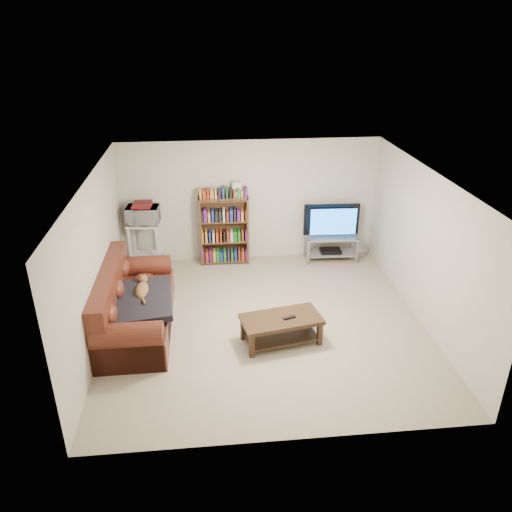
{
  "coord_description": "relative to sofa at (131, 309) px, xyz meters",
  "views": [
    {
      "loc": [
        -0.84,
        -6.75,
        4.39
      ],
      "look_at": [
        -0.1,
        0.4,
        1.0
      ],
      "focal_mm": 35.0,
      "sensor_mm": 36.0,
      "label": 1
    }
  ],
  "objects": [
    {
      "name": "coffee_table",
      "position": [
        2.27,
        -0.61,
        -0.05
      ],
      "size": [
        1.26,
        0.8,
        0.43
      ],
      "rotation": [
        0.0,
        0.0,
        0.19
      ],
      "color": "#321F11",
      "rests_on": "floor"
    },
    {
      "name": "shelf_clutter",
      "position": [
        1.66,
        2.25,
        1.13
      ],
      "size": [
        0.7,
        0.22,
        0.28
      ],
      "rotation": [
        0.0,
        0.0,
        -0.02
      ],
      "color": "silver",
      "rests_on": "bookshelf"
    },
    {
      "name": "wall_right",
      "position": [
        4.59,
        -0.06,
        0.85
      ],
      "size": [
        0.0,
        5.0,
        5.0
      ],
      "primitive_type": "plane",
      "rotation": [
        1.57,
        0.0,
        -1.57
      ],
      "color": "beige",
      "rests_on": "ground"
    },
    {
      "name": "television",
      "position": [
        3.69,
        2.14,
        0.48
      ],
      "size": [
        1.11,
        0.19,
        0.64
      ],
      "primitive_type": "imported",
      "rotation": [
        0.0,
        0.0,
        3.1
      ],
      "color": "black",
      "rests_on": "tv_stand"
    },
    {
      "name": "microwave",
      "position": [
        0.05,
        2.09,
        0.77
      ],
      "size": [
        0.62,
        0.45,
        0.33
      ],
      "primitive_type": "imported",
      "rotation": [
        0.0,
        0.0,
        -0.08
      ],
      "color": "silver",
      "rests_on": "microwave_stand"
    },
    {
      "name": "dvd_player",
      "position": [
        3.69,
        2.14,
        -0.16
      ],
      "size": [
        0.42,
        0.3,
        0.06
      ],
      "primitive_type": "cube",
      "rotation": [
        0.0,
        0.0,
        -0.04
      ],
      "color": "black",
      "rests_on": "tv_stand"
    },
    {
      "name": "tv_stand",
      "position": [
        3.69,
        2.14,
        0.0
      ],
      "size": [
        1.04,
        0.51,
        0.51
      ],
      "rotation": [
        0.0,
        0.0,
        -0.04
      ],
      "color": "#999EA3",
      "rests_on": "floor"
    },
    {
      "name": "bookshelf",
      "position": [
        1.56,
        2.24,
        0.36
      ],
      "size": [
        0.95,
        0.31,
        1.37
      ],
      "rotation": [
        0.0,
        0.0,
        -0.02
      ],
      "color": "#4F331B",
      "rests_on": "floor"
    },
    {
      "name": "wall_left",
      "position": [
        -0.41,
        -0.06,
        0.85
      ],
      "size": [
        0.0,
        5.0,
        5.0
      ],
      "primitive_type": "plane",
      "rotation": [
        1.57,
        0.0,
        1.57
      ],
      "color": "beige",
      "rests_on": "ground"
    },
    {
      "name": "floor",
      "position": [
        2.09,
        -0.06,
        -0.35
      ],
      "size": [
        5.0,
        5.0,
        0.0
      ],
      "primitive_type": "plane",
      "color": "tan",
      "rests_on": "ground"
    },
    {
      "name": "wall_back",
      "position": [
        2.09,
        2.44,
        0.85
      ],
      "size": [
        5.0,
        0.0,
        5.0
      ],
      "primitive_type": "plane",
      "rotation": [
        1.57,
        0.0,
        0.0
      ],
      "color": "beige",
      "rests_on": "ground"
    },
    {
      "name": "sofa",
      "position": [
        0.0,
        0.0,
        0.0
      ],
      "size": [
        1.03,
        2.36,
        1.0
      ],
      "rotation": [
        0.0,
        0.0,
        0.01
      ],
      "color": "#582316",
      "rests_on": "floor"
    },
    {
      "name": "cat",
      "position": [
        0.19,
        0.05,
        0.29
      ],
      "size": [
        0.26,
        0.64,
        0.19
      ],
      "primitive_type": null,
      "rotation": [
        0.0,
        0.0,
        0.01
      ],
      "color": "brown",
      "rests_on": "sofa"
    },
    {
      "name": "remote",
      "position": [
        2.38,
        -0.64,
        0.09
      ],
      "size": [
        0.2,
        0.11,
        0.02
      ],
      "primitive_type": "cube",
      "rotation": [
        0.0,
        0.0,
        0.34
      ],
      "color": "black",
      "rests_on": "coffee_table"
    },
    {
      "name": "blanket",
      "position": [
        0.19,
        -0.16,
        0.23
      ],
      "size": [
        1.01,
        1.25,
        0.19
      ],
      "primitive_type": "cube",
      "rotation": [
        0.05,
        -0.04,
        0.09
      ],
      "color": "black",
      "rests_on": "sofa"
    },
    {
      "name": "ceiling",
      "position": [
        2.09,
        -0.06,
        2.05
      ],
      "size": [
        5.0,
        5.0,
        0.0
      ],
      "primitive_type": "plane",
      "rotation": [
        3.14,
        0.0,
        0.0
      ],
      "color": "white",
      "rests_on": "ground"
    },
    {
      "name": "microwave_stand",
      "position": [
        0.05,
        2.09,
        0.27
      ],
      "size": [
        0.63,
        0.48,
        0.96
      ],
      "rotation": [
        0.0,
        0.0,
        -0.08
      ],
      "color": "silver",
      "rests_on": "floor"
    },
    {
      "name": "wall_front",
      "position": [
        2.09,
        -2.56,
        0.85
      ],
      "size": [
        5.0,
        0.0,
        5.0
      ],
      "primitive_type": "plane",
      "rotation": [
        -1.57,
        0.0,
        0.0
      ],
      "color": "beige",
      "rests_on": "ground"
    },
    {
      "name": "game_boxes",
      "position": [
        0.05,
        2.09,
        0.96
      ],
      "size": [
        0.37,
        0.33,
        0.05
      ],
      "primitive_type": "cube",
      "rotation": [
        0.0,
        0.0,
        -0.08
      ],
      "color": "maroon",
      "rests_on": "microwave"
    }
  ]
}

